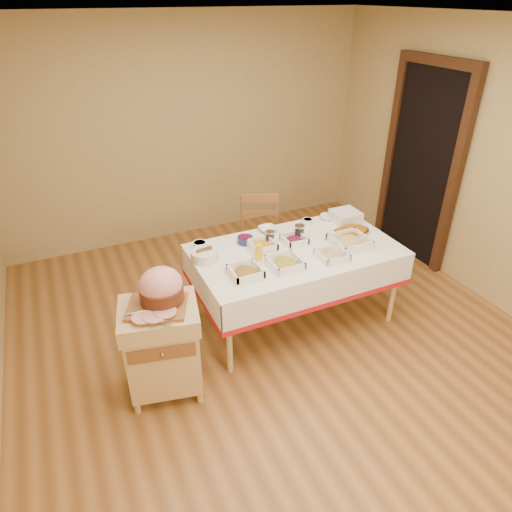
{
  "coord_description": "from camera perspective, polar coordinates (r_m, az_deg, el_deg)",
  "views": [
    {
      "loc": [
        -1.5,
        -2.77,
        2.75
      ],
      "look_at": [
        -0.14,
        0.2,
        0.85
      ],
      "focal_mm": 32.0,
      "sensor_mm": 36.0,
      "label": 1
    }
  ],
  "objects": [
    {
      "name": "butcher_cart",
      "position": [
        3.55,
        -11.62,
        -10.86
      ],
      "size": [
        0.65,
        0.57,
        0.8
      ],
      "color": "#DCBA79",
      "rests_on": "ground"
    },
    {
      "name": "serving_dish_f",
      "position": [
        4.16,
        4.81,
        2.03
      ],
      "size": [
        0.21,
        0.2,
        0.1
      ],
      "color": "white",
      "rests_on": "dining_table"
    },
    {
      "name": "serving_dish_d",
      "position": [
        4.18,
        11.65,
        1.8
      ],
      "size": [
        0.31,
        0.31,
        0.12
      ],
      "color": "white",
      "rests_on": "dining_table"
    },
    {
      "name": "small_bowl_mid",
      "position": [
        4.14,
        -1.35,
        2.07
      ],
      "size": [
        0.14,
        0.14,
        0.06
      ],
      "color": "navy",
      "rests_on": "dining_table"
    },
    {
      "name": "mustard_bottle",
      "position": [
        3.85,
        0.33,
        0.56
      ],
      "size": [
        0.06,
        0.06,
        0.19
      ],
      "color": "yellow",
      "rests_on": "dining_table"
    },
    {
      "name": "bowl_white_imported",
      "position": [
        4.36,
        1.46,
        3.37
      ],
      "size": [
        0.17,
        0.17,
        0.04
      ],
      "primitive_type": "imported",
      "rotation": [
        0.0,
        0.0,
        0.03
      ],
      "color": "white",
      "rests_on": "dining_table"
    },
    {
      "name": "small_bowl_right",
      "position": [
        4.51,
        6.46,
        4.33
      ],
      "size": [
        0.11,
        0.11,
        0.05
      ],
      "color": "white",
      "rests_on": "dining_table"
    },
    {
      "name": "preserve_jar_right",
      "position": [
        4.25,
        5.43,
        3.02
      ],
      "size": [
        0.09,
        0.09,
        0.12
      ],
      "color": "silver",
      "rests_on": "dining_table"
    },
    {
      "name": "serving_dish_e",
      "position": [
        4.04,
        0.8,
        1.32
      ],
      "size": [
        0.23,
        0.22,
        0.11
      ],
      "color": "white",
      "rests_on": "dining_table"
    },
    {
      "name": "serving_dish_a",
      "position": [
        3.66,
        -1.31,
        -2.01
      ],
      "size": [
        0.25,
        0.25,
        0.11
      ],
      "color": "white",
      "rests_on": "dining_table"
    },
    {
      "name": "ham_on_board",
      "position": [
        3.3,
        -11.85,
        -4.14
      ],
      "size": [
        0.44,
        0.42,
        0.29
      ],
      "color": "brown",
      "rests_on": "butcher_cart"
    },
    {
      "name": "doorway",
      "position": [
        5.46,
        20.05,
        10.99
      ],
      "size": [
        0.09,
        1.1,
        2.2
      ],
      "color": "black",
      "rests_on": "ground"
    },
    {
      "name": "small_bowl_left",
      "position": [
        4.08,
        -7.05,
        1.4
      ],
      "size": [
        0.13,
        0.13,
        0.06
      ],
      "color": "white",
      "rests_on": "dining_table"
    },
    {
      "name": "bread_basket",
      "position": [
        3.9,
        -6.44,
        0.13
      ],
      "size": [
        0.24,
        0.24,
        0.1
      ],
      "color": "white",
      "rests_on": "dining_table"
    },
    {
      "name": "serving_dish_c",
      "position": [
        3.95,
        9.49,
        0.1
      ],
      "size": [
        0.24,
        0.24,
        0.1
      ],
      "color": "white",
      "rests_on": "dining_table"
    },
    {
      "name": "plate_stack",
      "position": [
        4.62,
        11.13,
        4.89
      ],
      "size": [
        0.25,
        0.25,
        0.11
      ],
      "color": "white",
      "rests_on": "dining_table"
    },
    {
      "name": "serving_dish_b",
      "position": [
        3.79,
        3.66,
        -0.89
      ],
      "size": [
        0.26,
        0.26,
        0.11
      ],
      "color": "white",
      "rests_on": "dining_table"
    },
    {
      "name": "brass_platter",
      "position": [
        4.4,
        11.86,
        3.0
      ],
      "size": [
        0.36,
        0.26,
        0.05
      ],
      "color": "gold",
      "rests_on": "dining_table"
    },
    {
      "name": "dining_table",
      "position": [
        4.15,
        4.92,
        -1.06
      ],
      "size": [
        1.82,
        1.02,
        0.76
      ],
      "color": "#DCBA79",
      "rests_on": "ground"
    },
    {
      "name": "preserve_jar_left",
      "position": [
        4.15,
        1.75,
        2.36
      ],
      "size": [
        0.09,
        0.09,
        0.11
      ],
      "color": "silver",
      "rests_on": "dining_table"
    },
    {
      "name": "dining_chair",
      "position": [
        4.77,
        0.55,
        1.95
      ],
      "size": [
        0.55,
        0.54,
        0.95
      ],
      "color": "brown",
      "rests_on": "ground"
    },
    {
      "name": "bowl_small_imported",
      "position": [
        4.65,
        8.84,
        4.84
      ],
      "size": [
        0.17,
        0.17,
        0.04
      ],
      "primitive_type": "imported",
      "rotation": [
        0.0,
        0.0,
        0.28
      ],
      "color": "white",
      "rests_on": "dining_table"
    },
    {
      "name": "room_shell",
      "position": [
        3.46,
        3.46,
        5.46
      ],
      "size": [
        5.0,
        5.0,
        5.0
      ],
      "color": "#955F2E",
      "rests_on": "ground"
    }
  ]
}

